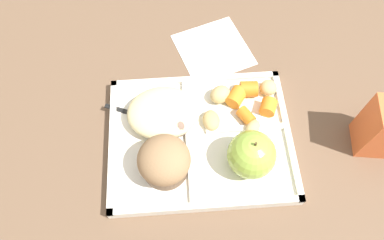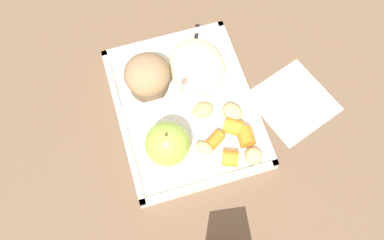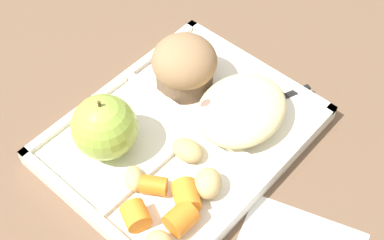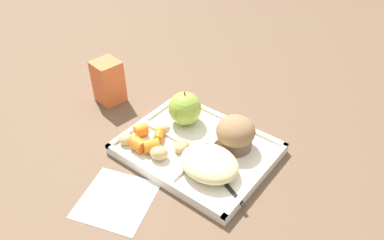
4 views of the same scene
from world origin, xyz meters
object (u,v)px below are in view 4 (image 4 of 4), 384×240
object	(u,v)px
bran_muffin	(235,134)
milk_carton	(108,82)
lunch_tray	(197,149)
green_apple	(185,108)
plastic_fork	(220,177)

from	to	relation	value
bran_muffin	milk_carton	size ratio (longest dim) A/B	0.75
lunch_tray	bran_muffin	world-z (taller)	bran_muffin
green_apple	milk_carton	size ratio (longest dim) A/B	0.75
green_apple	plastic_fork	bearing A→B (deg)	-30.20
bran_muffin	plastic_fork	world-z (taller)	bran_muffin
bran_muffin	milk_carton	distance (m)	0.35
lunch_tray	milk_carton	size ratio (longest dim) A/B	2.78
bran_muffin	milk_carton	world-z (taller)	milk_carton
green_apple	bran_muffin	xyz separation A→B (m)	(0.13, -0.00, -0.00)
plastic_fork	milk_carton	xyz separation A→B (m)	(-0.37, 0.06, 0.04)
plastic_fork	bran_muffin	bearing A→B (deg)	106.27
lunch_tray	milk_carton	distance (m)	0.29
green_apple	plastic_fork	world-z (taller)	green_apple
lunch_tray	plastic_fork	xyz separation A→B (m)	(0.09, -0.04, 0.01)
lunch_tray	green_apple	size ratio (longest dim) A/B	3.70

